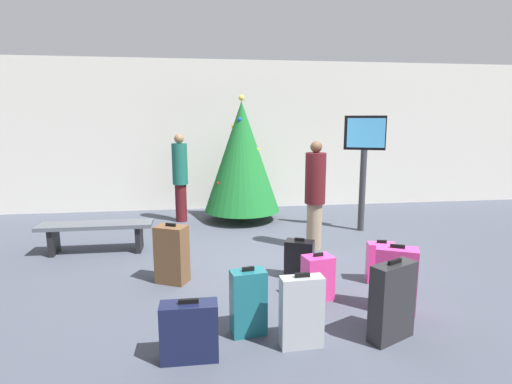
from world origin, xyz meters
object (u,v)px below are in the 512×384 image
object	(u,v)px
flight_info_kiosk	(364,153)
suitcase_2	(392,302)
suitcase_1	(395,280)
traveller_0	(180,175)
suitcase_3	(299,259)
suitcase_8	(172,254)
waiting_bench	(96,230)
suitcase_0	(248,302)
suitcase_7	(318,277)
suitcase_4	(302,312)
suitcase_5	(381,263)
traveller_1	(315,193)
suitcase_6	(189,331)
holiday_tree	(242,157)

from	to	relation	value
flight_info_kiosk	suitcase_2	bearing A→B (deg)	-108.15
flight_info_kiosk	suitcase_1	distance (m)	3.53
traveller_0	suitcase_2	distance (m)	5.46
suitcase_3	suitcase_8	distance (m)	1.68
waiting_bench	suitcase_0	world-z (taller)	suitcase_0
waiting_bench	suitcase_7	world-z (taller)	suitcase_7
suitcase_1	suitcase_7	world-z (taller)	suitcase_1
suitcase_0	suitcase_8	xyz separation A→B (m)	(-0.83, 1.42, 0.05)
suitcase_4	suitcase_5	bearing A→B (deg)	43.82
suitcase_4	suitcase_1	bearing A→B (deg)	24.86
traveller_0	suitcase_2	world-z (taller)	traveller_0
suitcase_0	suitcase_1	distance (m)	1.69
suitcase_1	suitcase_5	size ratio (longest dim) A/B	1.35
traveller_1	suitcase_4	world-z (taller)	traveller_1
traveller_1	suitcase_8	distance (m)	2.54
suitcase_6	suitcase_2	bearing A→B (deg)	2.20
holiday_tree	waiting_bench	xyz separation A→B (m)	(-2.52, -1.79, -0.97)
suitcase_3	waiting_bench	bearing A→B (deg)	153.27
waiting_bench	suitcase_8	bearing A→B (deg)	-47.65
flight_info_kiosk	suitcase_3	world-z (taller)	flight_info_kiosk
suitcase_7	suitcase_5	bearing A→B (deg)	21.18
traveller_0	suitcase_0	distance (m)	4.79
suitcase_4	suitcase_8	size ratio (longest dim) A/B	0.91
suitcase_6	suitcase_8	size ratio (longest dim) A/B	0.72
traveller_1	suitcase_6	size ratio (longest dim) A/B	3.10
traveller_1	suitcase_3	world-z (taller)	traveller_1
traveller_1	suitcase_2	size ratio (longest dim) A/B	2.19
suitcase_8	suitcase_7	bearing A→B (deg)	-23.15
suitcase_3	suitcase_4	distance (m)	1.67
suitcase_1	suitcase_7	xyz separation A→B (m)	(-0.76, 0.41, -0.10)
suitcase_1	waiting_bench	bearing A→B (deg)	145.88
suitcase_1	suitcase_5	distance (m)	0.81
traveller_1	suitcase_1	distance (m)	2.34
waiting_bench	holiday_tree	bearing A→B (deg)	35.36
suitcase_4	suitcase_8	distance (m)	2.15
flight_info_kiosk	suitcase_8	distance (m)	4.14
suitcase_4	suitcase_7	size ratio (longest dim) A/B	1.28
suitcase_7	flight_info_kiosk	bearing A→B (deg)	58.99
waiting_bench	suitcase_4	bearing A→B (deg)	-50.50
suitcase_5	holiday_tree	bearing A→B (deg)	112.08
suitcase_0	suitcase_2	world-z (taller)	suitcase_2
suitcase_2	traveller_0	bearing A→B (deg)	113.94
traveller_1	suitcase_3	xyz separation A→B (m)	(-0.54, -1.19, -0.68)
suitcase_5	suitcase_1	bearing A→B (deg)	-104.03
suitcase_4	suitcase_6	distance (m)	1.03
traveller_0	suitcase_5	size ratio (longest dim) A/B	3.18
waiting_bench	suitcase_7	distance (m)	3.69
traveller_1	suitcase_2	world-z (taller)	traveller_1
suitcase_1	holiday_tree	bearing A→B (deg)	106.01
suitcase_6	flight_info_kiosk	bearing A→B (deg)	50.60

